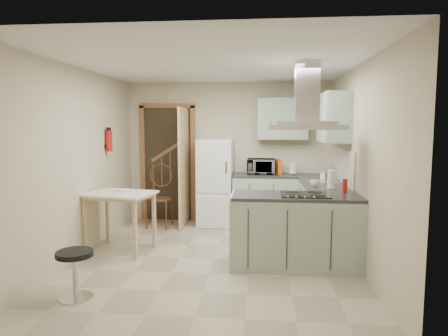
# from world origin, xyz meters

# --- Properties ---
(floor) EXTENTS (4.20, 4.20, 0.00)m
(floor) POSITION_xyz_m (0.00, 0.00, 0.00)
(floor) COLOR tan
(floor) RESTS_ON ground
(ceiling) EXTENTS (4.20, 4.20, 0.00)m
(ceiling) POSITION_xyz_m (0.00, 0.00, 2.50)
(ceiling) COLOR silver
(ceiling) RESTS_ON back_wall
(back_wall) EXTENTS (3.60, 0.00, 3.60)m
(back_wall) POSITION_xyz_m (0.00, 2.10, 1.25)
(back_wall) COLOR #BDB093
(back_wall) RESTS_ON floor
(left_wall) EXTENTS (0.00, 4.20, 4.20)m
(left_wall) POSITION_xyz_m (-1.80, 0.00, 1.25)
(left_wall) COLOR #BDB093
(left_wall) RESTS_ON floor
(right_wall) EXTENTS (0.00, 4.20, 4.20)m
(right_wall) POSITION_xyz_m (1.80, 0.00, 1.25)
(right_wall) COLOR #BDB093
(right_wall) RESTS_ON floor
(doorway) EXTENTS (1.10, 0.12, 2.10)m
(doorway) POSITION_xyz_m (-1.10, 2.07, 1.05)
(doorway) COLOR brown
(doorway) RESTS_ON floor
(fridge) EXTENTS (0.60, 0.60, 1.50)m
(fridge) POSITION_xyz_m (-0.20, 1.80, 0.75)
(fridge) COLOR white
(fridge) RESTS_ON floor
(counter_back) EXTENTS (1.08, 0.60, 0.90)m
(counter_back) POSITION_xyz_m (0.66, 1.80, 0.45)
(counter_back) COLOR #9EB2A0
(counter_back) RESTS_ON floor
(counter_right) EXTENTS (0.60, 1.95, 0.90)m
(counter_right) POSITION_xyz_m (1.50, 1.12, 0.45)
(counter_right) COLOR #9EB2A0
(counter_right) RESTS_ON floor
(splashback) EXTENTS (1.68, 0.02, 0.50)m
(splashback) POSITION_xyz_m (0.96, 2.09, 1.15)
(splashback) COLOR beige
(splashback) RESTS_ON counter_back
(wall_cabinet_back) EXTENTS (0.85, 0.35, 0.70)m
(wall_cabinet_back) POSITION_xyz_m (0.95, 1.93, 1.85)
(wall_cabinet_back) COLOR #9EB2A0
(wall_cabinet_back) RESTS_ON back_wall
(wall_cabinet_right) EXTENTS (0.35, 0.90, 0.70)m
(wall_cabinet_right) POSITION_xyz_m (1.62, 0.85, 1.85)
(wall_cabinet_right) COLOR #9EB2A0
(wall_cabinet_right) RESTS_ON right_wall
(peninsula) EXTENTS (1.55, 0.65, 0.90)m
(peninsula) POSITION_xyz_m (1.02, -0.18, 0.45)
(peninsula) COLOR #9EB2A0
(peninsula) RESTS_ON floor
(hob) EXTENTS (0.58, 0.50, 0.01)m
(hob) POSITION_xyz_m (1.12, -0.18, 0.91)
(hob) COLOR black
(hob) RESTS_ON peninsula
(extractor_hood) EXTENTS (0.90, 0.55, 0.10)m
(extractor_hood) POSITION_xyz_m (1.12, -0.18, 1.72)
(extractor_hood) COLOR silver
(extractor_hood) RESTS_ON ceiling
(sink) EXTENTS (0.45, 0.40, 0.01)m
(sink) POSITION_xyz_m (1.50, 0.95, 0.91)
(sink) COLOR silver
(sink) RESTS_ON counter_right
(fire_extinguisher) EXTENTS (0.10, 0.10, 0.32)m
(fire_extinguisher) POSITION_xyz_m (-1.74, 0.90, 1.50)
(fire_extinguisher) COLOR #B2140F
(fire_extinguisher) RESTS_ON left_wall
(drop_leaf_table) EXTENTS (1.00, 0.83, 0.82)m
(drop_leaf_table) POSITION_xyz_m (-1.34, 0.20, 0.41)
(drop_leaf_table) COLOR #DAC386
(drop_leaf_table) RESTS_ON floor
(bentwood_chair) EXTENTS (0.47, 0.47, 0.98)m
(bentwood_chair) POSITION_xyz_m (-1.14, 1.56, 0.49)
(bentwood_chair) COLOR #451B17
(bentwood_chair) RESTS_ON floor
(stool) EXTENTS (0.47, 0.47, 0.49)m
(stool) POSITION_xyz_m (-1.26, -1.32, 0.25)
(stool) COLOR black
(stool) RESTS_ON floor
(microwave) EXTENTS (0.48, 0.33, 0.26)m
(microwave) POSITION_xyz_m (0.59, 1.86, 1.03)
(microwave) COLOR black
(microwave) RESTS_ON counter_back
(kettle) EXTENTS (0.17, 0.17, 0.21)m
(kettle) POSITION_xyz_m (1.14, 1.80, 1.01)
(kettle) COLOR silver
(kettle) RESTS_ON counter_back
(cereal_box) EXTENTS (0.12, 0.18, 0.26)m
(cereal_box) POSITION_xyz_m (0.89, 1.86, 1.03)
(cereal_box) COLOR #D75F19
(cereal_box) RESTS_ON counter_back
(soap_bottle) EXTENTS (0.09, 0.09, 0.16)m
(soap_bottle) POSITION_xyz_m (1.55, 1.18, 0.98)
(soap_bottle) COLOR #A8A8B4
(soap_bottle) RESTS_ON counter_right
(paper_towel) EXTENTS (0.12, 0.12, 0.25)m
(paper_towel) POSITION_xyz_m (1.53, 0.34, 1.03)
(paper_towel) COLOR white
(paper_towel) RESTS_ON counter_right
(cup) EXTENTS (0.14, 0.14, 0.09)m
(cup) POSITION_xyz_m (1.33, 0.47, 0.95)
(cup) COLOR silver
(cup) RESTS_ON counter_right
(red_bottle) EXTENTS (0.07, 0.07, 0.17)m
(red_bottle) POSITION_xyz_m (1.64, 0.02, 0.99)
(red_bottle) COLOR red
(red_bottle) RESTS_ON peninsula
(book) EXTENTS (0.24, 0.26, 0.09)m
(book) POSITION_xyz_m (-1.39, 0.29, 0.87)
(book) COLOR #A04D35
(book) RESTS_ON drop_leaf_table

